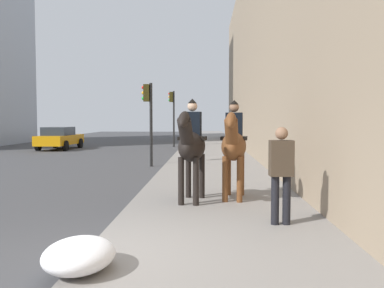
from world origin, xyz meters
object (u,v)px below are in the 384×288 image
at_px(mounted_horse_near, 191,145).
at_px(traffic_light_near_curb, 149,110).
at_px(traffic_light_far_curb, 173,110).
at_px(pedestrian_greeting, 281,169).
at_px(mounted_horse_far, 234,144).
at_px(car_near_lane, 60,138).

distance_m(mounted_horse_near, traffic_light_near_curb, 8.42).
bearing_deg(mounted_horse_near, traffic_light_far_curb, -166.82).
relative_size(pedestrian_greeting, traffic_light_far_curb, 0.44).
distance_m(traffic_light_near_curb, traffic_light_far_curb, 12.36).
bearing_deg(pedestrian_greeting, traffic_light_far_curb, 6.36).
height_order(mounted_horse_near, traffic_light_far_curb, traffic_light_far_curb).
bearing_deg(pedestrian_greeting, traffic_light_near_curb, 16.98).
xyz_separation_m(mounted_horse_far, pedestrian_greeting, (-2.38, -0.67, -0.28)).
relative_size(pedestrian_greeting, traffic_light_near_curb, 0.50).
bearing_deg(traffic_light_near_curb, mounted_horse_near, -165.98).
xyz_separation_m(pedestrian_greeting, traffic_light_far_curb, (22.48, 3.65, 1.50)).
relative_size(pedestrian_greeting, car_near_lane, 0.37).
relative_size(mounted_horse_far, pedestrian_greeting, 1.34).
relative_size(mounted_horse_far, car_near_lane, 0.50).
distance_m(mounted_horse_far, car_near_lane, 20.19).
distance_m(pedestrian_greeting, traffic_light_far_curb, 22.82).
height_order(mounted_horse_far, car_near_lane, mounted_horse_far).
distance_m(mounted_horse_near, traffic_light_far_curb, 20.62).
bearing_deg(mounted_horse_far, traffic_light_near_curb, -151.60).
xyz_separation_m(mounted_horse_near, traffic_light_near_curb, (8.12, 2.03, 0.92)).
xyz_separation_m(mounted_horse_far, car_near_lane, (17.51, 10.03, -0.63)).
height_order(mounted_horse_far, traffic_light_near_curb, traffic_light_near_curb).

